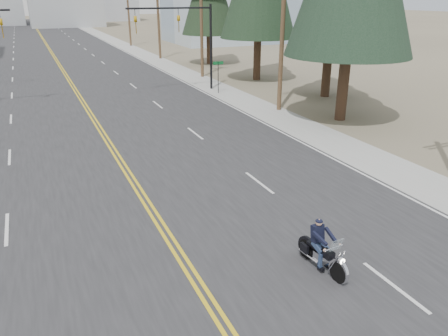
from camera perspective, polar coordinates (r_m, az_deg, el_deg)
road at (r=73.80m, az=-21.83°, el=14.19°), size 20.00×200.00×0.01m
sidewalk_right at (r=75.22m, az=-12.82°, el=15.27°), size 3.00×200.00×0.01m
traffic_mast_right at (r=37.55m, az=-4.74°, el=17.43°), size 7.10×0.26×7.00m
street_sign at (r=36.72m, az=-0.77°, el=12.48°), size 0.90×0.06×2.62m
utility_pole_b at (r=30.84m, az=7.69°, el=18.38°), size 2.20×0.30×11.50m
utility_pole_c at (r=44.35m, az=-2.98°, el=19.13°), size 2.20×0.30×11.00m
utility_pole_d at (r=58.57m, az=-8.63°, el=19.77°), size 2.20×0.30×11.50m
utility_pole_e at (r=75.07m, az=-12.41°, el=19.69°), size 2.20×0.30×11.00m
haze_bldg_e at (r=155.95m, az=-14.37°, el=20.38°), size 14.00×14.00×12.00m
motorcyclist at (r=13.29m, az=12.82°, el=-9.98°), size 1.02×2.06×1.56m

